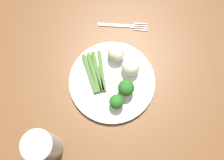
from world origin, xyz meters
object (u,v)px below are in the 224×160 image
(asparagus_bundle, at_px, (96,72))
(broccoli_near_center, at_px, (126,88))
(cauliflower_front, at_px, (116,53))
(cauliflower_outer_edge, at_px, (131,67))
(broccoli_right, at_px, (116,102))
(plate, at_px, (112,81))
(fork, at_px, (124,26))
(water_glass, at_px, (44,146))
(dining_table, at_px, (92,97))

(asparagus_bundle, bearing_deg, broccoli_near_center, -138.97)
(cauliflower_front, distance_m, cauliflower_outer_edge, 0.06)
(broccoli_right, height_order, cauliflower_outer_edge, cauliflower_outer_edge)
(broccoli_near_center, bearing_deg, cauliflower_outer_edge, -173.54)
(asparagus_bundle, bearing_deg, plate, -133.16)
(cauliflower_front, height_order, cauliflower_outer_edge, cauliflower_outer_edge)
(broccoli_right, bearing_deg, fork, -166.35)
(plate, xyz_separation_m, asparagus_bundle, (-0.01, -0.06, 0.01))
(broccoli_near_center, height_order, water_glass, water_glass)
(dining_table, distance_m, fork, 0.26)
(fork, bearing_deg, asparagus_bundle, -113.36)
(plate, height_order, cauliflower_outer_edge, cauliflower_outer_edge)
(broccoli_right, height_order, water_glass, water_glass)
(cauliflower_front, distance_m, fork, 0.13)
(plate, relative_size, broccoli_right, 5.12)
(broccoli_right, xyz_separation_m, fork, (-0.26, -0.06, -0.04))
(broccoli_near_center, bearing_deg, broccoli_right, -15.97)
(asparagus_bundle, relative_size, broccoli_near_center, 2.29)
(asparagus_bundle, distance_m, cauliflower_outer_edge, 0.11)
(plate, relative_size, asparagus_bundle, 1.93)
(broccoli_near_center, xyz_separation_m, cauliflower_front, (-0.09, -0.06, -0.01))
(broccoli_right, bearing_deg, dining_table, -103.90)
(dining_table, height_order, broccoli_right, broccoli_right)
(plate, distance_m, fork, 0.20)
(cauliflower_outer_edge, height_order, water_glass, water_glass)
(plate, distance_m, broccoli_near_center, 0.07)
(cauliflower_front, height_order, water_glass, water_glass)
(fork, bearing_deg, dining_table, -112.73)
(plate, relative_size, cauliflower_outer_edge, 4.68)
(dining_table, bearing_deg, cauliflower_front, 158.71)
(plate, bearing_deg, dining_table, -56.12)
(asparagus_bundle, bearing_deg, cauliflower_outer_edge, -101.23)
(broccoli_near_center, height_order, cauliflower_front, broccoli_near_center)
(asparagus_bundle, distance_m, broccoli_right, 0.12)
(cauliflower_outer_edge, bearing_deg, plate, -39.05)
(broccoli_right, xyz_separation_m, water_glass, (0.17, -0.14, 0.02))
(asparagus_bundle, relative_size, water_glass, 1.03)
(cauliflower_outer_edge, distance_m, water_glass, 0.32)
(asparagus_bundle, relative_size, fork, 0.81)
(asparagus_bundle, height_order, broccoli_right, broccoli_right)
(cauliflower_front, bearing_deg, dining_table, -21.29)
(asparagus_bundle, bearing_deg, fork, -43.12)
(plate, height_order, cauliflower_front, cauliflower_front)
(dining_table, xyz_separation_m, plate, (-0.04, 0.06, 0.12))
(dining_table, distance_m, cauliflower_outer_edge, 0.20)
(plate, relative_size, broccoli_near_center, 4.42)
(broccoli_right, relative_size, cauliflower_front, 0.93)
(broccoli_near_center, bearing_deg, cauliflower_front, -146.81)
(broccoli_near_center, bearing_deg, asparagus_bundle, -104.05)
(dining_table, relative_size, fork, 8.06)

